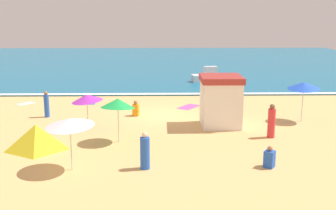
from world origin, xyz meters
TOP-DOWN VIEW (x-y plane):
  - ground_plane at (0.00, 0.00)m, footprint 60.00×60.00m
  - ocean_water at (0.00, 28.00)m, footprint 60.00×44.00m
  - wave_breaker_foam at (0.00, 6.30)m, footprint 57.00×0.70m
  - lifeguard_cabana at (3.18, -2.61)m, footprint 2.23×2.37m
  - beach_umbrella_0 at (-2.20, -5.45)m, footprint 2.22×2.24m
  - beach_umbrella_1 at (-4.12, -2.95)m, footprint 2.17×2.16m
  - beach_umbrella_2 at (8.07, -1.70)m, footprint 2.56×2.57m
  - beach_umbrella_5 at (-3.72, -9.10)m, footprint 2.68×2.68m
  - beach_tent at (-5.80, -6.75)m, footprint 2.33×1.96m
  - beachgoer_0 at (5.44, -4.87)m, footprint 0.41×0.41m
  - beachgoer_1 at (-7.03, -0.41)m, footprint 0.33×0.33m
  - beachgoer_2 at (-1.66, -0.20)m, footprint 0.43×0.43m
  - beachgoer_3 at (-0.79, -9.04)m, footprint 0.46×0.46m
  - beachgoer_7 at (4.27, -8.98)m, footprint 0.54×0.54m
  - beach_towel_0 at (1.76, 2.16)m, footprint 1.72×1.93m
  - beach_towel_1 at (-9.54, 3.42)m, footprint 1.32×1.35m
  - beach_towel_2 at (-5.08, 3.82)m, footprint 0.77×1.65m
  - small_boat_0 at (4.44, 12.21)m, footprint 3.56×1.76m

SIDE VIEW (x-z plane):
  - ground_plane at x=0.00m, z-range 0.00..0.00m
  - beach_towel_0 at x=1.76m, z-range 0.00..0.01m
  - beach_towel_1 at x=-9.54m, z-range 0.00..0.01m
  - beach_towel_2 at x=-5.08m, z-range 0.00..0.01m
  - ocean_water at x=0.00m, z-range 0.00..0.10m
  - wave_breaker_foam at x=0.00m, z-range 0.10..0.11m
  - beachgoer_7 at x=4.27m, z-range -0.06..0.84m
  - beachgoer_2 at x=-1.66m, z-range -0.05..0.91m
  - small_boat_0 at x=4.44m, z-range -0.13..1.24m
  - beach_tent at x=-5.80m, z-range 0.00..1.25m
  - beachgoer_3 at x=-0.79m, z-range -0.07..1.47m
  - beachgoer_1 at x=-7.03m, z-range -0.04..1.55m
  - beachgoer_0 at x=5.44m, z-range -0.06..1.68m
  - lifeguard_cabana at x=3.18m, z-range 0.02..2.85m
  - beach_umbrella_1 at x=-4.12m, z-range 0.71..2.67m
  - beach_umbrella_0 at x=-2.20m, z-range 0.81..3.06m
  - beach_umbrella_5 at x=-3.72m, z-range 0.87..3.07m
  - beach_umbrella_2 at x=8.07m, z-range 0.92..3.31m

